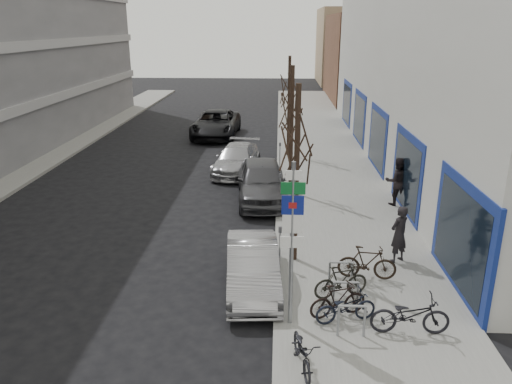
# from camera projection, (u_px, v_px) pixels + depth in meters

# --- Properties ---
(ground) EXTENTS (120.00, 120.00, 0.00)m
(ground) POSITION_uv_depth(u_px,v_px,m) (192.00, 325.00, 12.29)
(ground) COLOR black
(ground) RESTS_ON ground
(sidewalk_east) EXTENTS (5.00, 70.00, 0.15)m
(sidewalk_east) POSITION_uv_depth(u_px,v_px,m) (334.00, 194.00, 21.54)
(sidewalk_east) COLOR slate
(sidewalk_east) RESTS_ON ground
(brick_building_far) EXTENTS (12.00, 14.00, 8.00)m
(brick_building_far) POSITION_uv_depth(u_px,v_px,m) (392.00, 58.00, 48.33)
(brick_building_far) COLOR brown
(brick_building_far) RESTS_ON ground
(tan_building_far) EXTENTS (13.00, 12.00, 9.00)m
(tan_building_far) POSITION_uv_depth(u_px,v_px,m) (371.00, 46.00, 62.36)
(tan_building_far) COLOR #937A5B
(tan_building_far) RESTS_ON ground
(highway_sign_pole) EXTENTS (0.55, 0.10, 4.20)m
(highway_sign_pole) POSITION_uv_depth(u_px,v_px,m) (292.00, 235.00, 11.39)
(highway_sign_pole) COLOR gray
(highway_sign_pole) RESTS_ON ground
(bike_rack) EXTENTS (0.66, 2.26, 0.83)m
(bike_rack) POSITION_uv_depth(u_px,v_px,m) (346.00, 293.00, 12.48)
(bike_rack) COLOR gray
(bike_rack) RESTS_ON sidewalk_east
(tree_near) EXTENTS (1.80, 1.80, 5.50)m
(tree_near) POSITION_uv_depth(u_px,v_px,m) (297.00, 133.00, 14.18)
(tree_near) COLOR black
(tree_near) RESTS_ON ground
(tree_mid) EXTENTS (1.80, 1.80, 5.50)m
(tree_mid) POSITION_uv_depth(u_px,v_px,m) (292.00, 100.00, 20.34)
(tree_mid) COLOR black
(tree_mid) RESTS_ON ground
(tree_far) EXTENTS (1.80, 1.80, 5.50)m
(tree_far) POSITION_uv_depth(u_px,v_px,m) (289.00, 83.00, 26.50)
(tree_far) COLOR black
(tree_far) RESTS_ON ground
(meter_front) EXTENTS (0.10, 0.08, 1.27)m
(meter_front) POSITION_uv_depth(u_px,v_px,m) (280.00, 242.00, 14.75)
(meter_front) COLOR gray
(meter_front) RESTS_ON sidewalk_east
(meter_mid) EXTENTS (0.10, 0.08, 1.27)m
(meter_mid) POSITION_uv_depth(u_px,v_px,m) (280.00, 186.00, 19.95)
(meter_mid) COLOR gray
(meter_mid) RESTS_ON sidewalk_east
(meter_back) EXTENTS (0.10, 0.08, 1.27)m
(meter_back) POSITION_uv_depth(u_px,v_px,m) (280.00, 152.00, 25.16)
(meter_back) COLOR gray
(meter_back) RESTS_ON sidewalk_east
(bike_near_left) EXTENTS (0.72, 1.59, 0.93)m
(bike_near_left) POSITION_uv_depth(u_px,v_px,m) (303.00, 349.00, 10.39)
(bike_near_left) COLOR black
(bike_near_left) RESTS_ON sidewalk_east
(bike_near_right) EXTENTS (1.57, 0.93, 0.92)m
(bike_near_right) POSITION_uv_depth(u_px,v_px,m) (338.00, 300.00, 12.26)
(bike_near_right) COLOR black
(bike_near_right) RESTS_ON sidewalk_east
(bike_mid_curb) EXTENTS (1.61, 0.87, 0.94)m
(bike_mid_curb) POSITION_uv_depth(u_px,v_px,m) (346.00, 305.00, 12.03)
(bike_mid_curb) COLOR black
(bike_mid_curb) RESTS_ON sidewalk_east
(bike_mid_inner) EXTENTS (1.61, 0.95, 0.94)m
(bike_mid_inner) POSITION_uv_depth(u_px,v_px,m) (341.00, 281.00, 13.14)
(bike_mid_inner) COLOR black
(bike_mid_inner) RESTS_ON sidewalk_east
(bike_far_curb) EXTENTS (1.84, 0.56, 1.13)m
(bike_far_curb) POSITION_uv_depth(u_px,v_px,m) (410.00, 312.00, 11.55)
(bike_far_curb) COLOR black
(bike_far_curb) RESTS_ON sidewalk_east
(bike_far_inner) EXTENTS (1.71, 0.68, 1.01)m
(bike_far_inner) POSITION_uv_depth(u_px,v_px,m) (367.00, 262.00, 14.09)
(bike_far_inner) COLOR black
(bike_far_inner) RESTS_ON sidewalk_east
(parked_car_front) EXTENTS (1.74, 4.14, 1.33)m
(parked_car_front) POSITION_uv_depth(u_px,v_px,m) (253.00, 267.00, 13.80)
(parked_car_front) COLOR #98979C
(parked_car_front) RESTS_ON ground
(parked_car_mid) EXTENTS (2.40, 5.15, 1.70)m
(parked_car_mid) POSITION_uv_depth(u_px,v_px,m) (262.00, 181.00, 20.80)
(parked_car_mid) COLOR #444449
(parked_car_mid) RESTS_ON ground
(parked_car_back) EXTENTS (2.43, 4.84, 1.35)m
(parked_car_back) POSITION_uv_depth(u_px,v_px,m) (237.00, 159.00, 24.85)
(parked_car_back) COLOR #98989D
(parked_car_back) RESTS_ON ground
(lane_car) EXTENTS (2.93, 6.13, 1.69)m
(lane_car) POSITION_uv_depth(u_px,v_px,m) (216.00, 124.00, 32.83)
(lane_car) COLOR black
(lane_car) RESTS_ON ground
(pedestrian_near) EXTENTS (0.78, 0.73, 1.78)m
(pedestrian_near) POSITION_uv_depth(u_px,v_px,m) (399.00, 234.00, 15.01)
(pedestrian_near) COLOR black
(pedestrian_near) RESTS_ON sidewalk_east
(pedestrian_far) EXTENTS (0.74, 0.51, 1.97)m
(pedestrian_far) POSITION_uv_depth(u_px,v_px,m) (397.00, 181.00, 19.81)
(pedestrian_far) COLOR black
(pedestrian_far) RESTS_ON sidewalk_east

